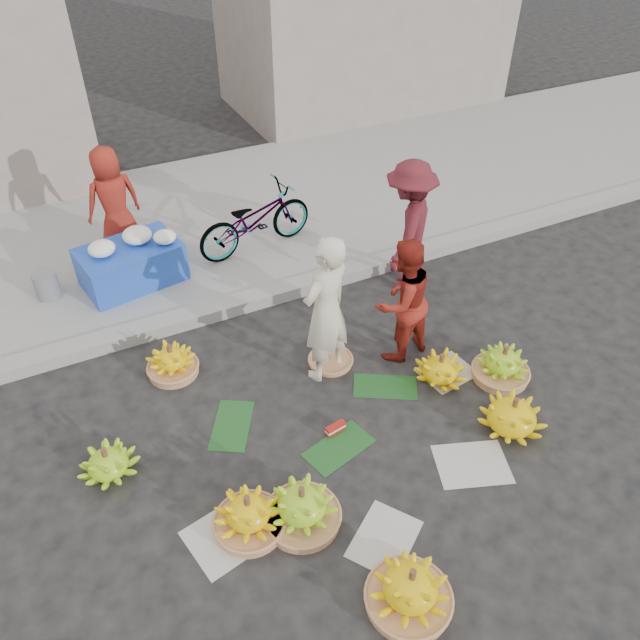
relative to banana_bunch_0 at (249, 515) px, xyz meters
name	(u,v)px	position (x,y,z in m)	size (l,w,h in m)	color
ground	(338,430)	(1.14, 0.61, -0.17)	(80.00, 80.00, 0.00)	black
curb	(254,300)	(1.14, 2.81, -0.10)	(40.00, 0.25, 0.15)	gray
sidewalk	(200,221)	(1.14, 4.91, -0.11)	(40.00, 4.00, 0.12)	gray
newspaper_scatter	(381,492)	(1.14, -0.19, -0.17)	(3.20, 1.80, 0.00)	beige
banana_leaves	(320,419)	(1.04, 0.81, -0.17)	(2.00, 1.00, 0.00)	#17461B
banana_bunch_0	(249,515)	(0.00, 0.00, 0.00)	(0.58, 0.58, 0.41)	#B2754A
banana_bunch_1	(302,507)	(0.42, -0.14, 0.01)	(0.73, 0.73, 0.44)	#B2754A
banana_bunch_2	(410,589)	(0.83, -1.12, 0.02)	(0.64, 0.64, 0.44)	#B2754A
banana_bunch_3	(512,415)	(2.63, -0.09, 0.00)	(0.72, 0.72, 0.40)	yellow
banana_bunch_4	(502,364)	(3.00, 0.52, 0.00)	(0.58, 0.58, 0.41)	#B2754A
banana_bunch_5	(440,369)	(2.41, 0.77, -0.03)	(0.66, 0.66, 0.33)	yellow
banana_bunch_6	(107,463)	(-0.92, 1.07, -0.04)	(0.64, 0.64, 0.32)	#7EC11B
banana_bunch_7	(172,362)	(-0.05, 2.08, -0.02)	(0.52, 0.52, 0.38)	#B2754A
basket_spare	(331,361)	(1.50, 1.49, -0.15)	(0.46, 0.46, 0.05)	#B2754A
incense_stack	(335,428)	(1.11, 0.60, -0.12)	(0.21, 0.07, 0.08)	#B41B13
vendor_cream	(326,310)	(1.39, 1.40, 0.65)	(0.60, 0.39, 1.64)	beige
vendor_red	(402,301)	(2.23, 1.32, 0.53)	(0.69, 0.53, 1.41)	#A62819
man_striped	(408,227)	(2.98, 2.40, 0.65)	(1.06, 0.61, 1.64)	maroon
flower_table	(131,262)	(-0.05, 3.76, 0.23)	(1.27, 0.92, 0.68)	#1C43B9
grey_bucket	(47,285)	(-1.04, 3.90, 0.11)	(0.28, 0.28, 0.32)	slate
flower_vendor	(113,201)	(-0.01, 4.57, 0.65)	(0.69, 0.45, 1.41)	#A62819
bicycle	(255,219)	(1.58, 3.81, 0.37)	(1.62, 0.56, 0.85)	gray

